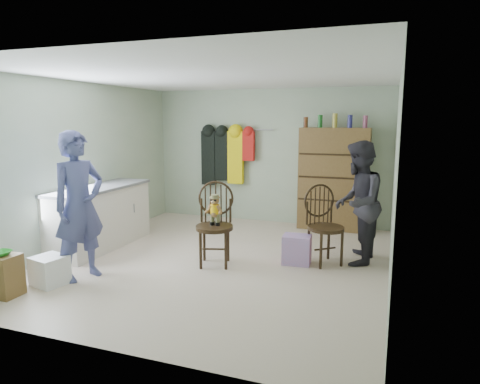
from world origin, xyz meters
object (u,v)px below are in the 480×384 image
at_px(counter, 100,217).
at_px(dresser, 333,179).
at_px(chair_far, 323,222).
at_px(chair_front, 215,218).

height_order(counter, dresser, dresser).
xyz_separation_m(counter, chair_far, (3.33, 0.40, 0.10)).
bearing_deg(counter, chair_front, -3.92).
distance_m(counter, chair_far, 3.35).
xyz_separation_m(chair_front, dresser, (1.24, 2.43, 0.27)).
bearing_deg(dresser, chair_far, -86.15).
xyz_separation_m(chair_front, chair_far, (1.37, 0.54, -0.06)).
bearing_deg(chair_front, chair_far, 5.01).
bearing_deg(chair_far, counter, 146.99).
relative_size(counter, dresser, 0.91).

